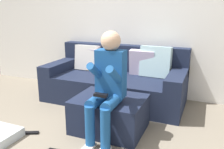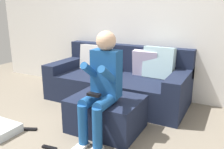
{
  "view_description": "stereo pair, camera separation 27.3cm",
  "coord_description": "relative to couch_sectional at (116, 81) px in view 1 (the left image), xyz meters",
  "views": [
    {
      "loc": [
        1.15,
        -1.66,
        1.39
      ],
      "look_at": [
        -0.02,
        1.15,
        0.56
      ],
      "focal_mm": 38.16,
      "sensor_mm": 36.0,
      "label": 1
    },
    {
      "loc": [
        1.39,
        -1.55,
        1.39
      ],
      "look_at": [
        -0.02,
        1.15,
        0.56
      ],
      "focal_mm": 38.16,
      "sensor_mm": 36.0,
      "label": 2
    }
  ],
  "objects": [
    {
      "name": "person_seated",
      "position": [
        0.35,
        -1.12,
        0.34
      ],
      "size": [
        0.31,
        0.62,
        1.18
      ],
      "color": "#194C8C",
      "rests_on": "ground_plane"
    },
    {
      "name": "wall_back",
      "position": [
        0.17,
        0.46,
        0.9
      ],
      "size": [
        6.13,
        0.1,
        2.42
      ],
      "primitive_type": "cube",
      "color": "white",
      "rests_on": "ground_plane"
    },
    {
      "name": "couch_sectional",
      "position": [
        0.0,
        0.0,
        0.0
      ],
      "size": [
        2.12,
        0.96,
        0.87
      ],
      "color": "#192138",
      "rests_on": "ground_plane"
    },
    {
      "name": "remote_by_storage_bin",
      "position": [
        -0.51,
        -1.4,
        -0.3
      ],
      "size": [
        0.2,
        0.13,
        0.02
      ],
      "primitive_type": "cube",
      "rotation": [
        0.0,
        0.0,
        0.43
      ],
      "color": "black",
      "rests_on": "ground_plane"
    },
    {
      "name": "ottoman",
      "position": [
        0.3,
        -0.95,
        -0.11
      ],
      "size": [
        0.81,
        0.63,
        0.4
      ],
      "primitive_type": "cube",
      "color": "#192138",
      "rests_on": "ground_plane"
    }
  ]
}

